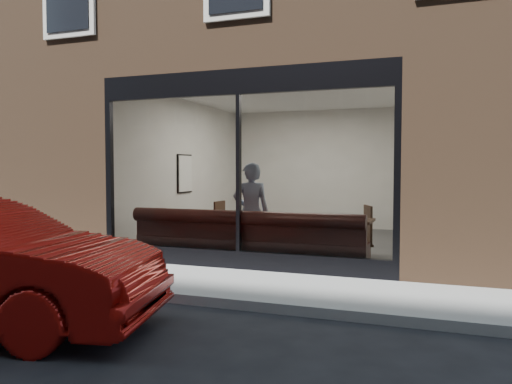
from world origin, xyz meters
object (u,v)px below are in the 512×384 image
(banquette, at_px, (248,252))
(cafe_table_right, at_px, (352,221))
(cafe_table_left, at_px, (228,216))
(cafe_chair_left, at_px, (212,235))
(cafe_chair_right, at_px, (357,244))
(person, at_px, (251,212))

(banquette, bearing_deg, cafe_table_right, 22.07)
(cafe_table_left, bearing_deg, cafe_chair_left, 129.80)
(cafe_chair_left, distance_m, cafe_chair_right, 3.06)
(person, bearing_deg, cafe_table_right, 170.32)
(cafe_chair_left, bearing_deg, cafe_chair_right, -179.57)
(banquette, relative_size, cafe_chair_left, 9.47)
(cafe_table_left, xyz_separation_m, cafe_chair_left, (-0.74, 0.89, -0.50))
(cafe_table_left, bearing_deg, cafe_table_right, -1.48)
(person, xyz_separation_m, cafe_table_right, (1.69, 0.35, -0.12))
(cafe_table_left, bearing_deg, banquette, -47.06)
(cafe_chair_left, bearing_deg, cafe_table_right, 168.05)
(banquette, distance_m, cafe_table_right, 1.84)
(cafe_table_left, relative_size, cafe_chair_right, 1.42)
(person, height_order, cafe_table_right, person)
(banquette, xyz_separation_m, cafe_table_right, (1.64, 0.67, 0.52))
(cafe_chair_left, bearing_deg, person, 141.61)
(banquette, relative_size, person, 2.32)
(cafe_table_left, distance_m, cafe_chair_left, 1.26)
(cafe_chair_right, bearing_deg, cafe_table_left, -7.08)
(banquette, xyz_separation_m, cafe_table_left, (-0.67, 0.72, 0.52))
(cafe_table_right, bearing_deg, cafe_chair_left, 162.73)
(banquette, bearing_deg, person, 99.80)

